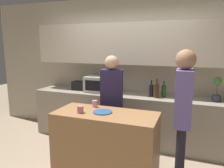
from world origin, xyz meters
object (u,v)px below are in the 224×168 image
potted_plant (217,89)px  person_left (183,109)px  bottle_0 (151,90)px  toaster (79,86)px  cup_0 (80,109)px  plate_on_island (103,112)px  bottle_1 (156,90)px  cup_1 (95,104)px  person_center (112,98)px  microwave (99,84)px  bottle_2 (164,91)px

potted_plant → person_left: bearing=-111.7°
bottle_0 → person_left: (0.58, -1.11, 0.04)m
bottle_0 → person_left: size_ratio=0.17×
toaster → cup_0: size_ratio=2.71×
toaster → plate_on_island: 1.58m
bottle_1 → cup_1: (-0.74, -0.91, -0.07)m
person_center → bottle_1: bearing=-150.9°
cup_1 → person_left: size_ratio=0.06×
potted_plant → plate_on_island: (-1.48, -1.20, -0.19)m
toaster → person_left: 2.35m
microwave → toaster: microwave is taller
plate_on_island → cup_1: 0.29m
microwave → person_center: 0.81m
potted_plant → bottle_0: (-1.05, -0.05, -0.09)m
cup_0 → microwave: bearing=103.0°
potted_plant → cup_1: bearing=-149.3°
plate_on_island → cup_1: bearing=136.4°
potted_plant → cup_1: potted_plant is taller
microwave → cup_1: microwave is taller
bottle_1 → person_left: size_ratio=0.19×
bottle_0 → bottle_1: 0.11m
cup_0 → person_left: person_left is taller
bottle_0 → plate_on_island: (-0.44, -1.15, -0.10)m
bottle_2 → cup_0: bottle_2 is taller
bottle_0 → person_center: (-0.52, -0.58, -0.04)m
microwave → potted_plant: size_ratio=1.32×
toaster → person_center: 1.14m
bottle_1 → toaster: bearing=176.6°
person_center → cup_1: bearing=58.9°
bottle_2 → person_center: size_ratio=0.17×
toaster → person_left: bearing=-29.6°
microwave → bottle_2: 1.22m
bottle_1 → cup_0: 1.47m
potted_plant → bottle_1: size_ratio=1.20×
toaster → bottle_1: bearing=-3.4°
bottle_1 → cup_0: (-0.81, -1.22, -0.07)m
bottle_0 → cup_0: (-0.71, -1.27, -0.06)m
toaster → potted_plant: potted_plant is taller
bottle_0 → bottle_1: bottle_1 is taller
person_left → person_center: (-1.10, 0.53, -0.08)m
microwave → bottle_0: bearing=-2.8°
bottle_1 → cup_1: bearing=-129.1°
plate_on_island → person_center: bearing=98.1°
bottle_0 → person_left: person_left is taller
microwave → potted_plant: potted_plant is taller
potted_plant → cup_0: 2.20m
cup_1 → person_left: bearing=-7.3°
bottle_0 → bottle_2: (0.21, 0.05, -0.00)m
microwave → bottle_2: bearing=0.2°
toaster → cup_0: 1.52m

